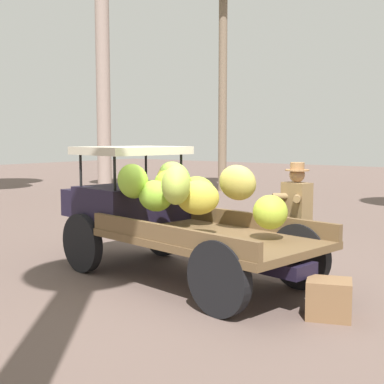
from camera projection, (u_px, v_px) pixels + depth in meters
ground_plane at (205, 280)px, 7.55m from camera, size 60.00×60.00×0.00m
truck at (164, 209)px, 7.78m from camera, size 4.60×2.27×1.88m
farmer at (296, 213)px, 7.58m from camera, size 0.54×0.50×1.67m
wooden_crate at (329, 299)px, 5.96m from camera, size 0.61×0.56×0.44m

